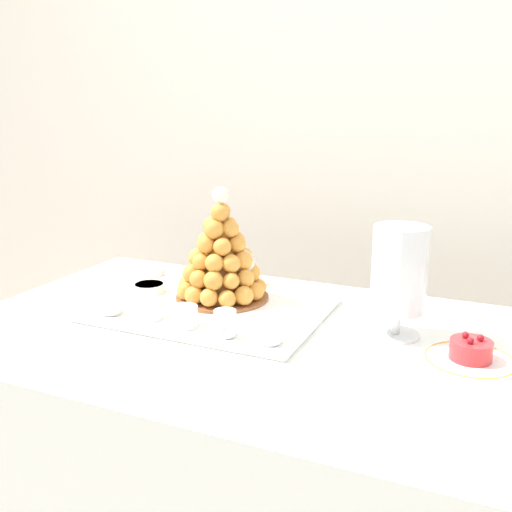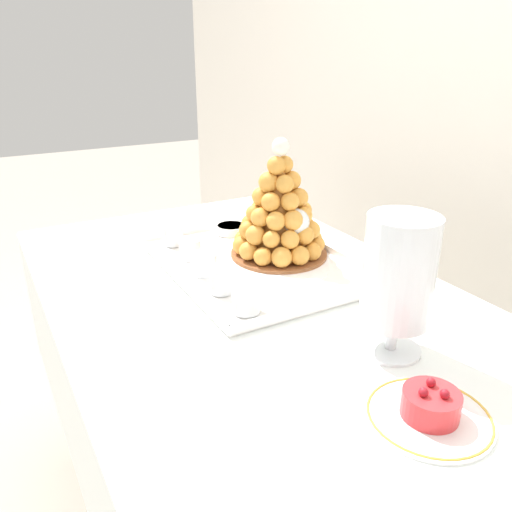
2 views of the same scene
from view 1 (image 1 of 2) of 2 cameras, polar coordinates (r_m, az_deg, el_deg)
name	(u,v)px [view 1 (image 1 of 2)]	position (r m, az deg, el deg)	size (l,w,h in m)	color
backdrop_wall	(393,103)	(2.03, 13.39, 14.49)	(4.80, 0.10, 2.50)	silver
buffet_table	(299,386)	(1.32, 4.24, -12.62)	(1.58, 0.81, 0.75)	brown
serving_tray	(212,309)	(1.43, -4.41, -5.26)	(0.55, 0.41, 0.02)	white
croquembouche	(221,258)	(1.46, -3.45, -0.20)	(0.24, 0.24, 0.29)	brown
dessert_cup_left	(110,304)	(1.43, -14.16, -4.65)	(0.05, 0.05, 0.05)	silver
dessert_cup_mid_left	(150,310)	(1.37, -10.43, -5.26)	(0.05, 0.05, 0.05)	silver
dessert_cup_centre	(185,317)	(1.31, -7.05, -6.03)	(0.06, 0.06, 0.05)	silver
dessert_cup_mid_right	(225,324)	(1.26, -3.07, -6.69)	(0.05, 0.05, 0.06)	silver
dessert_cup_right	(269,331)	(1.22, 1.30, -7.44)	(0.06, 0.06, 0.05)	silver
creme_brulee_ramekin	(149,287)	(1.56, -10.49, -3.07)	(0.08, 0.08, 0.02)	white
macaron_goblet	(399,271)	(1.27, 13.96, -1.48)	(0.12, 0.12, 0.25)	white
fruit_tart_plate	(470,355)	(1.23, 20.38, -9.15)	(0.18, 0.18, 0.06)	white
wine_glass	(242,265)	(1.46, -1.37, -0.85)	(0.06, 0.06, 0.14)	silver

